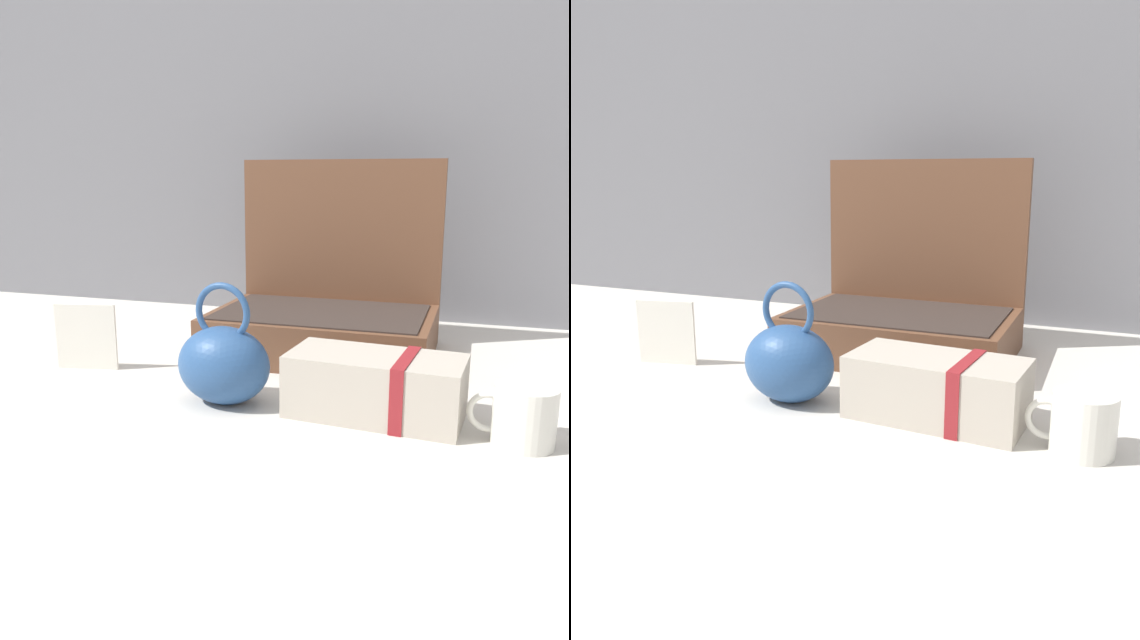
% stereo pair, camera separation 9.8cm
% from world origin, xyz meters
% --- Properties ---
extents(ground_plane, '(6.00, 6.00, 0.00)m').
position_xyz_m(ground_plane, '(0.00, 0.00, 0.00)').
color(ground_plane, beige).
extents(back_wall, '(3.20, 0.06, 1.40)m').
position_xyz_m(back_wall, '(0.00, 0.58, 0.70)').
color(back_wall, slate).
rests_on(back_wall, ground_plane).
extents(open_suitcase, '(0.45, 0.32, 0.40)m').
position_xyz_m(open_suitcase, '(0.05, 0.20, 0.09)').
color(open_suitcase, brown).
rests_on(open_suitcase, ground_plane).
extents(teal_pouch_handbag, '(0.17, 0.13, 0.20)m').
position_xyz_m(teal_pouch_handbag, '(-0.04, -0.16, 0.07)').
color(teal_pouch_handbag, '#284C7F').
rests_on(teal_pouch_handbag, ground_plane).
extents(cream_toiletry_bag, '(0.28, 0.15, 0.10)m').
position_xyz_m(cream_toiletry_bag, '(0.22, -0.14, 0.05)').
color(cream_toiletry_bag, '#B2A899').
rests_on(cream_toiletry_bag, ground_plane).
extents(coffee_mug, '(0.12, 0.09, 0.09)m').
position_xyz_m(coffee_mug, '(0.43, -0.19, 0.04)').
color(coffee_mug, silver).
rests_on(coffee_mug, ground_plane).
extents(info_card_left, '(0.12, 0.03, 0.13)m').
position_xyz_m(info_card_left, '(-0.36, -0.07, 0.06)').
color(info_card_left, white).
rests_on(info_card_left, ground_plane).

